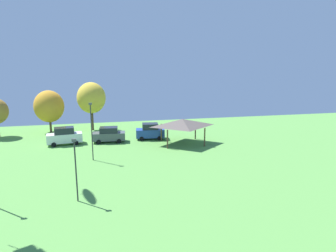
{
  "coord_description": "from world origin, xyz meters",
  "views": [
    {
      "loc": [
        -1.66,
        1.24,
        11.35
      ],
      "look_at": [
        1.6,
        15.65,
        8.24
      ],
      "focal_mm": 32.0,
      "sensor_mm": 36.0,
      "label": 1
    }
  ],
  "objects_px": {
    "park_pavilion": "(182,123)",
    "light_post_1": "(76,166)",
    "parked_car_second_from_left": "(109,135)",
    "parked_car_leftmost": "(64,136)",
    "light_post_2": "(92,129)",
    "parked_car_third_from_left": "(150,131)",
    "treeline_tree_2": "(49,106)",
    "treeline_tree_3": "(91,98)"
  },
  "relations": [
    {
      "from": "light_post_1",
      "to": "treeline_tree_2",
      "type": "bearing_deg",
      "value": 102.44
    },
    {
      "from": "treeline_tree_2",
      "to": "treeline_tree_3",
      "type": "relative_size",
      "value": 0.85
    },
    {
      "from": "park_pavilion",
      "to": "light_post_1",
      "type": "relative_size",
      "value": 1.27
    },
    {
      "from": "park_pavilion",
      "to": "parked_car_third_from_left",
      "type": "bearing_deg",
      "value": 138.81
    },
    {
      "from": "parked_car_second_from_left",
      "to": "parked_car_third_from_left",
      "type": "relative_size",
      "value": 1.08
    },
    {
      "from": "treeline_tree_2",
      "to": "treeline_tree_3",
      "type": "bearing_deg",
      "value": 0.12
    },
    {
      "from": "parked_car_leftmost",
      "to": "treeline_tree_2",
      "type": "height_order",
      "value": "treeline_tree_2"
    },
    {
      "from": "light_post_1",
      "to": "parked_car_second_from_left",
      "type": "bearing_deg",
      "value": 80.48
    },
    {
      "from": "parked_car_second_from_left",
      "to": "treeline_tree_3",
      "type": "bearing_deg",
      "value": 109.82
    },
    {
      "from": "light_post_1",
      "to": "light_post_2",
      "type": "bearing_deg",
      "value": 84.51
    },
    {
      "from": "parked_car_second_from_left",
      "to": "park_pavilion",
      "type": "height_order",
      "value": "park_pavilion"
    },
    {
      "from": "parked_car_second_from_left",
      "to": "light_post_2",
      "type": "xyz_separation_m",
      "value": [
        -2.14,
        -8.11,
        2.74
      ]
    },
    {
      "from": "parked_car_second_from_left",
      "to": "park_pavilion",
      "type": "bearing_deg",
      "value": -12.6
    },
    {
      "from": "light_post_2",
      "to": "treeline_tree_2",
      "type": "bearing_deg",
      "value": 112.97
    },
    {
      "from": "parked_car_second_from_left",
      "to": "treeline_tree_2",
      "type": "xyz_separation_m",
      "value": [
        -9.36,
        8.92,
        3.22
      ]
    },
    {
      "from": "parked_car_third_from_left",
      "to": "light_post_1",
      "type": "bearing_deg",
      "value": -109.14
    },
    {
      "from": "parked_car_second_from_left",
      "to": "light_post_1",
      "type": "distance_m",
      "value": 19.4
    },
    {
      "from": "light_post_2",
      "to": "parked_car_third_from_left",
      "type": "bearing_deg",
      "value": 45.72
    },
    {
      "from": "light_post_2",
      "to": "treeline_tree_2",
      "type": "height_order",
      "value": "treeline_tree_2"
    },
    {
      "from": "parked_car_second_from_left",
      "to": "light_post_2",
      "type": "bearing_deg",
      "value": -100.49
    },
    {
      "from": "light_post_1",
      "to": "treeline_tree_3",
      "type": "xyz_separation_m",
      "value": [
        0.71,
        27.97,
        2.5
      ]
    },
    {
      "from": "parked_car_second_from_left",
      "to": "treeline_tree_3",
      "type": "xyz_separation_m",
      "value": [
        -2.48,
        8.93,
        4.47
      ]
    },
    {
      "from": "parked_car_leftmost",
      "to": "park_pavilion",
      "type": "height_order",
      "value": "park_pavilion"
    },
    {
      "from": "parked_car_third_from_left",
      "to": "park_pavilion",
      "type": "distance_m",
      "value": 5.74
    },
    {
      "from": "parked_car_leftmost",
      "to": "light_post_2",
      "type": "height_order",
      "value": "light_post_2"
    },
    {
      "from": "parked_car_third_from_left",
      "to": "light_post_1",
      "type": "height_order",
      "value": "light_post_1"
    },
    {
      "from": "light_post_2",
      "to": "parked_car_leftmost",
      "type": "bearing_deg",
      "value": 116.35
    },
    {
      "from": "parked_car_second_from_left",
      "to": "parked_car_third_from_left",
      "type": "distance_m",
      "value": 6.22
    },
    {
      "from": "parked_car_second_from_left",
      "to": "light_post_1",
      "type": "bearing_deg",
      "value": -95.21
    },
    {
      "from": "light_post_2",
      "to": "treeline_tree_3",
      "type": "relative_size",
      "value": 0.84
    },
    {
      "from": "treeline_tree_3",
      "to": "parked_car_leftmost",
      "type": "bearing_deg",
      "value": -112.8
    },
    {
      "from": "parked_car_leftmost",
      "to": "treeline_tree_3",
      "type": "xyz_separation_m",
      "value": [
        3.72,
        8.85,
        4.37
      ]
    },
    {
      "from": "park_pavilion",
      "to": "light_post_1",
      "type": "height_order",
      "value": "light_post_1"
    },
    {
      "from": "treeline_tree_3",
      "to": "treeline_tree_2",
      "type": "bearing_deg",
      "value": -179.88
    },
    {
      "from": "parked_car_third_from_left",
      "to": "parked_car_leftmost",
      "type": "bearing_deg",
      "value": -171.76
    },
    {
      "from": "parked_car_leftmost",
      "to": "treeline_tree_2",
      "type": "distance_m",
      "value": 9.89
    },
    {
      "from": "parked_car_second_from_left",
      "to": "park_pavilion",
      "type": "xyz_separation_m",
      "value": [
        10.28,
        -3.12,
        1.97
      ]
    },
    {
      "from": "parked_car_third_from_left",
      "to": "park_pavilion",
      "type": "bearing_deg",
      "value": -34.59
    },
    {
      "from": "light_post_1",
      "to": "treeline_tree_2",
      "type": "height_order",
      "value": "treeline_tree_2"
    },
    {
      "from": "park_pavilion",
      "to": "light_post_2",
      "type": "xyz_separation_m",
      "value": [
        -12.42,
        -4.98,
        0.77
      ]
    },
    {
      "from": "parked_car_leftmost",
      "to": "treeline_tree_2",
      "type": "relative_size",
      "value": 0.71
    },
    {
      "from": "treeline_tree_2",
      "to": "treeline_tree_3",
      "type": "xyz_separation_m",
      "value": [
        6.88,
        0.01,
        1.25
      ]
    }
  ]
}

